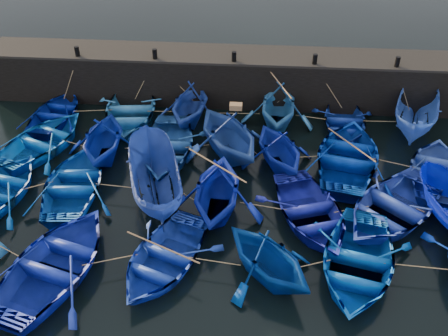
{
  "coord_description": "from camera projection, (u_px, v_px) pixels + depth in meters",
  "views": [
    {
      "loc": [
        1.31,
        -13.57,
        13.31
      ],
      "look_at": [
        0.0,
        3.2,
        0.7
      ],
      "focal_mm": 40.0,
      "sensor_mm": 36.0,
      "label": 1
    }
  ],
  "objects": [
    {
      "name": "boat_5",
      "position": [
        417.0,
        114.0,
        23.96
      ],
      "size": [
        3.47,
        5.65,
        2.05
      ],
      "primitive_type": "imported",
      "rotation": [
        0.0,
        0.0,
        -0.3
      ],
      "color": "blue",
      "rests_on": "ground"
    },
    {
      "name": "boat_6",
      "position": [
        43.0,
        140.0,
        23.07
      ],
      "size": [
        5.27,
        6.02,
        1.04
      ],
      "primitive_type": "imported",
      "rotation": [
        0.0,
        0.0,
        2.73
      ],
      "color": "#0952AE",
      "rests_on": "ground"
    },
    {
      "name": "boat_11",
      "position": [
        349.0,
        156.0,
        21.92
      ],
      "size": [
        5.19,
        6.42,
        1.18
      ],
      "primitive_type": "imported",
      "rotation": [
        0.0,
        0.0,
        2.92
      ],
      "color": "navy",
      "rests_on": "ground"
    },
    {
      "name": "boat_0",
      "position": [
        57.0,
        112.0,
        25.2
      ],
      "size": [
        3.5,
        4.6,
        0.9
      ],
      "primitive_type": "imported",
      "rotation": [
        0.0,
        0.0,
        3.04
      ],
      "color": "#001272",
      "rests_on": "ground"
    },
    {
      "name": "ground",
      "position": [
        217.0,
        233.0,
        18.89
      ],
      "size": [
        120.0,
        120.0,
        0.0
      ],
      "primitive_type": "plane",
      "color": "black",
      "rests_on": "ground"
    },
    {
      "name": "boat_10",
      "position": [
        279.0,
        148.0,
        21.69
      ],
      "size": [
        4.5,
        4.79,
        2.01
      ],
      "primitive_type": "imported",
      "rotation": [
        0.0,
        0.0,
        3.53
      ],
      "color": "#0C2095",
      "rests_on": "ground"
    },
    {
      "name": "bollard_3",
      "position": [
        315.0,
        59.0,
        24.58
      ],
      "size": [
        0.24,
        0.24,
        0.5
      ],
      "primitive_type": "cylinder",
      "color": "black",
      "rests_on": "quay_top"
    },
    {
      "name": "boat_16",
      "position": [
        217.0,
        189.0,
        19.18
      ],
      "size": [
        3.91,
        4.49,
        2.29
      ],
      "primitive_type": "imported",
      "rotation": [
        0.0,
        0.0,
        -0.04
      ],
      "color": "#081B96",
      "rests_on": "ground"
    },
    {
      "name": "boat_1",
      "position": [
        130.0,
        110.0,
        25.14
      ],
      "size": [
        4.45,
        5.79,
        1.11
      ],
      "primitive_type": "imported",
      "rotation": [
        0.0,
        0.0,
        0.12
      ],
      "color": "#276DB7",
      "rests_on": "ground"
    },
    {
      "name": "boat_18",
      "position": [
        393.0,
        207.0,
        19.23
      ],
      "size": [
        6.52,
        6.66,
        1.13
      ],
      "primitive_type": "imported",
      "rotation": [
        0.0,
        0.0,
        -0.72
      ],
      "color": "#2640BD",
      "rests_on": "ground"
    },
    {
      "name": "bollard_1",
      "position": [
        155.0,
        54.0,
        25.08
      ],
      "size": [
        0.24,
        0.24,
        0.5
      ],
      "primitive_type": "cylinder",
      "color": "black",
      "rests_on": "quay_top"
    },
    {
      "name": "loose_oars",
      "position": [
        260.0,
        153.0,
        20.2
      ],
      "size": [
        9.37,
        11.95,
        1.39
      ],
      "color": "#99724C",
      "rests_on": "ground"
    },
    {
      "name": "boat_14",
      "position": [
        74.0,
        184.0,
        20.49
      ],
      "size": [
        3.89,
        5.16,
        1.01
      ],
      "primitive_type": "imported",
      "rotation": [
        0.0,
        0.0,
        3.23
      ],
      "color": "#074197",
      "rests_on": "ground"
    },
    {
      "name": "bollard_2",
      "position": [
        234.0,
        56.0,
        24.83
      ],
      "size": [
        0.24,
        0.24,
        0.5
      ],
      "primitive_type": "cylinder",
      "color": "black",
      "rests_on": "quay_top"
    },
    {
      "name": "boat_7",
      "position": [
        103.0,
        138.0,
        22.19
      ],
      "size": [
        3.85,
        4.37,
        2.17
      ],
      "primitive_type": "imported",
      "rotation": [
        0.0,
        0.0,
        3.21
      ],
      "color": "#072090",
      "rests_on": "ground"
    },
    {
      "name": "quay_top",
      "position": [
        235.0,
        55.0,
        25.73
      ],
      "size": [
        26.0,
        2.5,
        0.12
      ],
      "primitive_type": "cube",
      "color": "black",
      "rests_on": "quay_wall"
    },
    {
      "name": "mooring_ropes",
      "position": [
        226.0,
        143.0,
        22.25
      ],
      "size": [
        17.83,
        12.0,
        2.1
      ],
      "color": "tan",
      "rests_on": "ground"
    },
    {
      "name": "boat_15",
      "position": [
        154.0,
        180.0,
        19.87
      ],
      "size": [
        3.49,
        5.63,
        2.04
      ],
      "primitive_type": "imported",
      "rotation": [
        0.0,
        0.0,
        3.45
      ],
      "color": "navy",
      "rests_on": "ground"
    },
    {
      "name": "bollard_0",
      "position": [
        77.0,
        51.0,
        25.33
      ],
      "size": [
        0.24,
        0.24,
        0.5
      ],
      "primitive_type": "cylinder",
      "color": "black",
      "rests_on": "quay_top"
    },
    {
      "name": "boat_17",
      "position": [
        310.0,
        212.0,
        19.09
      ],
      "size": [
        4.87,
        5.73,
        1.01
      ],
      "primitive_type": "imported",
      "rotation": [
        0.0,
        0.0,
        0.33
      ],
      "color": "#151D94",
      "rests_on": "ground"
    },
    {
      "name": "boat_3",
      "position": [
        278.0,
        105.0,
        24.51
      ],
      "size": [
        3.85,
        4.4,
        2.22
      ],
      "primitive_type": "imported",
      "rotation": [
        0.0,
        0.0,
        -0.05
      ],
      "color": "#2665A6",
      "rests_on": "ground"
    },
    {
      "name": "wooden_crate",
      "position": [
        236.0,
        106.0,
        21.38
      ],
      "size": [
        0.54,
        0.36,
        0.24
      ],
      "primitive_type": "cube",
      "color": "olive",
      "rests_on": "boat_9"
    },
    {
      "name": "boat_12",
      "position": [
        437.0,
        170.0,
        21.26
      ],
      "size": [
        4.63,
        5.51,
        0.98
      ],
      "primitive_type": "imported",
      "rotation": [
        0.0,
        0.0,
        2.84
      ],
      "color": "#2D4CAC",
      "rests_on": "ground"
    },
    {
      "name": "boat_8",
      "position": [
        166.0,
        147.0,
        22.57
      ],
      "size": [
        3.82,
        5.24,
        1.07
      ],
      "primitive_type": "imported",
      "rotation": [
        0.0,
        0.0,
        0.03
      ],
      "color": "#2055A0",
      "rests_on": "ground"
    },
    {
      "name": "boat_2",
      "position": [
        190.0,
        103.0,
        24.71
      ],
      "size": [
        3.96,
        4.44,
        2.11
      ],
      "primitive_type": "imported",
      "rotation": [
        0.0,
        0.0,
        -0.13
      ],
      "color": "#1D3A94",
      "rests_on": "ground"
    },
    {
      "name": "boat_9",
      "position": [
        229.0,
        133.0,
        22.22
      ],
      "size": [
        5.9,
        6.13,
        2.48
      ],
      "primitive_type": "imported",
      "rotation": [
        0.0,
        0.0,
        3.68
      ],
      "color": "navy",
      "rests_on": "ground"
    },
    {
      "name": "boat_21",
      "position": [
        56.0,
        263.0,
        16.92
      ],
      "size": [
        5.31,
        6.37,
        1.14
      ],
      "primitive_type": "imported",
      "rotation": [
        0.0,
        0.0,
        2.86
      ],
      "color": "#1326A3",
      "rests_on": "ground"
    },
    {
      "name": "bollard_4",
      "position": [
        397.0,
        62.0,
        24.33
      ],
      "size": [
        0.24,
        0.24,
        0.5
      ],
      "primitive_type": "cylinder",
      "color": "black",
      "rests_on": "quay_top"
    },
    {
      "name": "quay_wall",
      "position": [
        235.0,
        78.0,
        26.52
      ],
      "size": [
        26.0,
        2.5,
        2.5
      ],
      "primitive_type": "cube",
      "color": "black",
      "rests_on": "ground"
    },
    {
      "name": "boat_22",
      "position": [
        163.0,
        257.0,
        17.26
      ],
      "size": [
        4.68,
        5.45,
        0.95
      ],
      "primitive_type": "imported",
      "rotation": [
        0.0,
        0.0,
        -0.35
      ],
      "color": "#1A3AC4",
      "rests_on": "ground"
    },
    {
      "name": "boat_24",
      "position": [
        357.0,
        262.0,
        17.02
      ],
      "size": [
        4.83,
        5.9,
        1.07
      ],
      "primitive_type": "imported",
      "rotation": [
        0.0,
        0.0,
        -0.25
      ],
      "color": "#054CBD",
      "rests_on": "ground"
    },
    {
      "name": "boat_23",
      "position": [
        268.0,
        258.0,
        16.56
      ],
      "size": [
        4.97,
        4.98,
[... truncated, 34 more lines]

